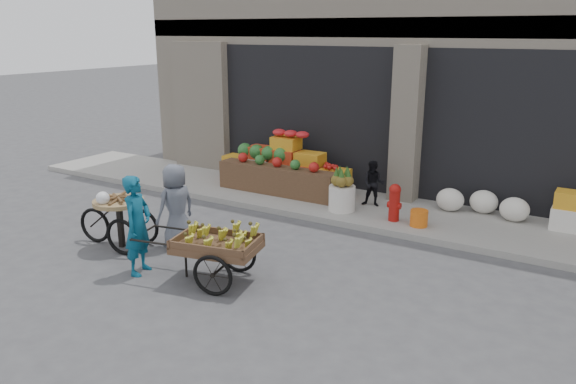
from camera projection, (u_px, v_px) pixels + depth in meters
The scene contains 13 objects.
ground at pixel (277, 296), 7.80m from camera, with size 80.00×80.00×0.00m, color #424244.
sidewalk at pixel (387, 213), 11.15m from camera, with size 18.00×2.20×0.12m, color gray.
building at pixel (454, 38), 13.46m from camera, with size 14.00×6.45×7.00m.
fruit_display at pixel (287, 165), 12.44m from camera, with size 3.10×1.12×1.24m.
pineapple_bin at pixel (342, 198), 11.02m from camera, with size 0.52×0.52×0.50m, color silver.
fire_hydrant at pixel (394, 201), 10.40m from camera, with size 0.22×0.22×0.71m.
orange_bucket at pixel (419, 218), 10.18m from camera, with size 0.32×0.32×0.30m, color orange.
right_bay_goods at pixel (534, 209), 10.25m from camera, with size 3.35×0.60×0.70m.
seated_person at pixel (373, 184), 11.26m from camera, with size 0.45×0.35×0.93m, color black.
banana_cart at pixel (214, 242), 8.08m from camera, with size 2.15×1.20×0.85m.
vendor_woman at pixel (138, 225), 8.35m from camera, with size 0.56×0.36×1.52m, color #0E506E.
tricycle_cart at pixel (119, 215), 9.41m from camera, with size 1.45×0.95×0.95m.
vendor_grey at pixel (176, 206), 9.38m from camera, with size 0.70×0.46×1.44m, color slate.
Camera 1 is at (3.80, -5.98, 3.56)m, focal length 35.00 mm.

